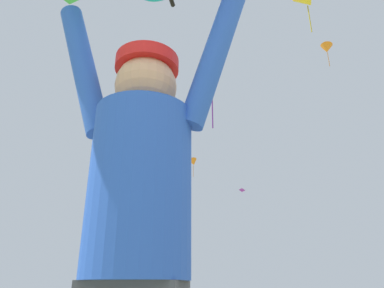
{
  "coord_description": "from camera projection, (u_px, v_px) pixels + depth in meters",
  "views": [
    {
      "loc": [
        0.04,
        -0.84,
        0.8
      ],
      "look_at": [
        -0.22,
        2.55,
        2.19
      ],
      "focal_mm": 33.07,
      "sensor_mm": 36.0,
      "label": 1
    }
  ],
  "objects": [
    {
      "name": "marker_flag",
      "position": [
        87.0,
        250.0,
        9.22
      ],
      "size": [
        0.3,
        0.24,
        2.0
      ],
      "color": "silver",
      "rests_on": "ground"
    },
    {
      "name": "distant_kite_purple_low_left",
      "position": [
        212.0,
        84.0,
        15.05
      ],
      "size": [
        1.48,
        1.36,
        2.7
      ],
      "color": "purple"
    },
    {
      "name": "kite_flyer_person",
      "position": [
        137.0,
        240.0,
        1.11
      ],
      "size": [
        0.81,
        0.38,
        1.92
      ],
      "color": "#424751",
      "rests_on": "ground"
    },
    {
      "name": "distant_kite_white_low_right",
      "position": [
        108.0,
        108.0,
        25.06
      ],
      "size": [
        0.62,
        0.61,
        0.22
      ],
      "color": "white"
    },
    {
      "name": "distant_kite_orange_far_center",
      "position": [
        193.0,
        162.0,
        30.35
      ],
      "size": [
        1.04,
        1.02,
        1.68
      ],
      "color": "orange"
    },
    {
      "name": "distant_kite_blue_high_right",
      "position": [
        163.0,
        247.0,
        34.29
      ],
      "size": [
        0.66,
        0.75,
        0.82
      ],
      "color": "blue"
    },
    {
      "name": "distant_kite_purple_overhead_distant",
      "position": [
        242.0,
        190.0,
        30.68
      ],
      "size": [
        0.45,
        0.45,
        0.24
      ],
      "color": "purple"
    },
    {
      "name": "distant_kite_green_high_left",
      "position": [
        142.0,
        61.0,
        31.69
      ],
      "size": [
        0.9,
        0.87,
        0.35
      ],
      "color": "green"
    },
    {
      "name": "distant_kite_orange_mid_right",
      "position": [
        327.0,
        49.0,
        21.92
      ],
      "size": [
        0.84,
        0.81,
        1.63
      ],
      "color": "orange"
    }
  ]
}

